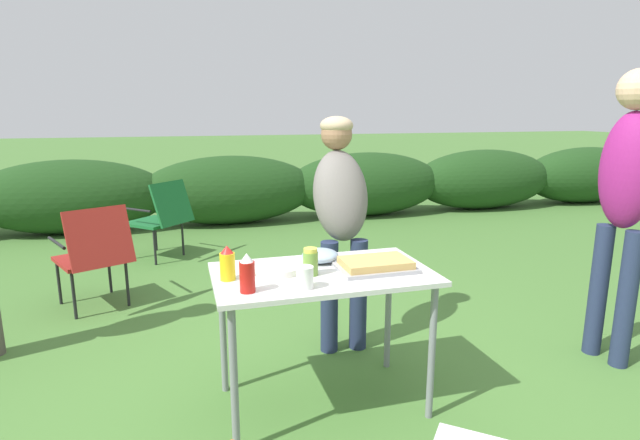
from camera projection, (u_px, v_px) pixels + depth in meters
ground_plane at (322, 403)px, 2.68m from camera, size 60.00×60.00×0.00m
shrub_hedge at (230, 190)px, 6.86m from camera, size 14.40×0.90×0.94m
folding_table at (323, 286)px, 2.54m from camera, size 1.10×0.64×0.74m
food_tray at (375, 265)px, 2.55m from camera, size 0.39×0.26×0.06m
plate_stack at (277, 269)px, 2.52m from camera, size 0.24×0.24×0.03m
mixing_bowl at (320, 255)px, 2.69m from camera, size 0.20×0.20×0.07m
paper_cup_stack at (305, 277)px, 2.28m from camera, size 0.08×0.08×0.10m
relish_jar at (310, 262)px, 2.46m from camera, size 0.08×0.08×0.14m
mustard_bottle at (227, 264)px, 2.39m from camera, size 0.07×0.07×0.17m
ketchup_bottle at (247, 274)px, 2.23m from camera, size 0.07×0.07×0.18m
standing_person_in_navy_coat at (341, 207)px, 3.20m from camera, size 0.38×0.48×1.51m
standing_person_in_dark_puffer at (626, 188)px, 2.93m from camera, size 0.29×0.37×1.77m
camp_chair_green_behind_table at (161, 216)px, 5.20m from camera, size 0.74×0.74×0.83m
camp_chair_near_hedge at (94, 252)px, 3.86m from camera, size 0.67×0.73×0.83m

